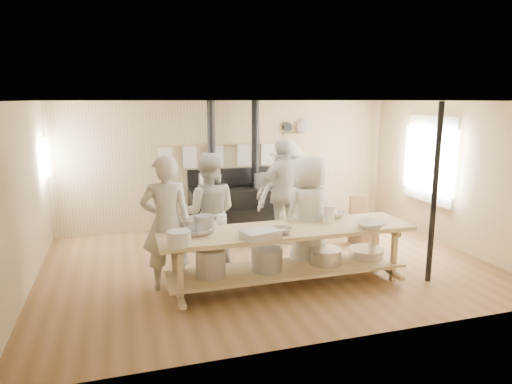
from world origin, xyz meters
The scene contains 24 objects.
ground centered at (0.00, 0.00, 0.00)m, with size 7.00×7.00×0.00m, color brown.
room_shell centered at (0.00, 0.00, 1.62)m, with size 7.00×7.00×7.00m.
window_right centered at (3.47, 0.60, 1.50)m, with size 0.09×1.50×1.65m.
left_opening centered at (-3.45, 2.00, 1.60)m, with size 0.00×0.90×0.90m.
stove centered at (-0.01, 2.12, 0.52)m, with size 1.90×0.75×2.60m.
towel_rail centered at (0.00, 2.40, 1.56)m, with size 3.00×0.04×0.47m.
back_wall_shelf centered at (1.46, 2.43, 2.00)m, with size 0.63×0.14×0.32m.
prep_table centered at (-0.01, -0.90, 0.52)m, with size 3.60×0.90×0.85m.
support_post centered at (2.05, -1.35, 1.30)m, with size 0.08×0.08×2.60m, color black.
cook_far_left centered at (-1.63, -0.50, 0.95)m, with size 0.69×0.45×1.90m, color beige.
cook_left centered at (-0.94, 0.01, 0.92)m, with size 0.90×0.70×1.84m, color beige.
cook_center centered at (0.49, -0.52, 0.92)m, with size 0.89×0.58×1.83m, color beige.
cook_right centered at (0.63, 0.94, 0.97)m, with size 1.14×0.47×1.95m, color beige.
cook_by_window centered at (0.79, 1.21, 0.93)m, with size 1.21×0.69×1.87m, color beige.
chair centered at (2.06, 0.54, 0.26)m, with size 0.44×0.44×0.87m.
bowl_white_a centered at (-1.25, -0.84, 0.89)m, with size 0.36×0.36×0.09m, color white.
bowl_steel_a centered at (-0.18, -1.14, 0.89)m, with size 0.29×0.29×0.09m, color silver.
bowl_white_b centered at (1.11, -1.23, 0.90)m, with size 0.40×0.40×0.10m, color white.
bowl_steel_b centered at (0.90, -0.57, 0.90)m, with size 0.30×0.30×0.09m, color silver.
roasting_pan centered at (-0.50, -1.23, 0.90)m, with size 0.48×0.32×0.11m, color #B2B2B7.
mixing_bowl_large centered at (-1.17, -0.57, 0.92)m, with size 0.46×0.46×0.15m, color silver.
bucket_galv centered at (-1.15, -0.79, 0.97)m, with size 0.26×0.26×0.24m, color gray.
deep_bowl_enamel centered at (-1.55, -1.23, 0.94)m, with size 0.30×0.30×0.19m, color white.
pitcher centered at (0.70, -0.77, 0.97)m, with size 0.16×0.16×0.25m, color white.
Camera 1 is at (-2.21, -6.67, 2.62)m, focal length 32.00 mm.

